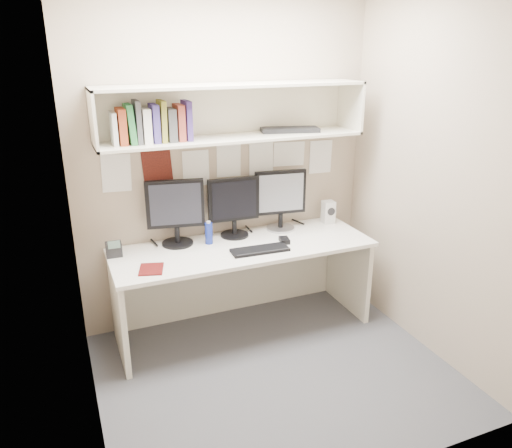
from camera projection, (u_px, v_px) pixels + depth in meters
name	position (u px, v px, depth m)	size (l,w,h in m)	color
floor	(277.00, 373.00, 3.52)	(2.40, 2.00, 0.01)	#444549
wall_back	(226.00, 163.00, 3.95)	(2.40, 0.02, 2.60)	tan
wall_front	(375.00, 257.00, 2.21)	(2.40, 0.02, 2.60)	tan
wall_left	(75.00, 221.00, 2.65)	(0.02, 2.00, 2.60)	tan
wall_right	(434.00, 178.00, 3.51)	(0.02, 2.00, 2.60)	tan
desk	(243.00, 287.00, 3.96)	(2.00, 0.70, 0.73)	white
overhead_hutch	(231.00, 111.00, 3.68)	(2.00, 0.38, 0.40)	silver
pinned_papers	(227.00, 169.00, 3.96)	(1.92, 0.01, 0.48)	white
monitor_left	(175.00, 210.00, 3.77)	(0.44, 0.24, 0.51)	black
monitor_center	(234.00, 205.00, 3.94)	(0.41, 0.23, 0.48)	black
monitor_right	(280.00, 198.00, 4.08)	(0.43, 0.24, 0.50)	#A5A5AA
keyboard	(260.00, 250.00, 3.72)	(0.43, 0.15, 0.02)	black
mouse	(284.00, 240.00, 3.88)	(0.07, 0.11, 0.03)	black
speaker	(328.00, 212.00, 4.28)	(0.11, 0.11, 0.19)	silver
blue_bottle	(209.00, 233.00, 3.84)	(0.06, 0.06, 0.18)	navy
maroon_notebook	(151.00, 269.00, 3.41)	(0.16, 0.19, 0.01)	#520E0E
desk_phone	(114.00, 249.00, 3.62)	(0.12, 0.11, 0.14)	black
book_stack	(152.00, 124.00, 3.44)	(0.54, 0.18, 0.29)	silver
hutch_tray	(290.00, 130.00, 3.89)	(0.45, 0.17, 0.03)	black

